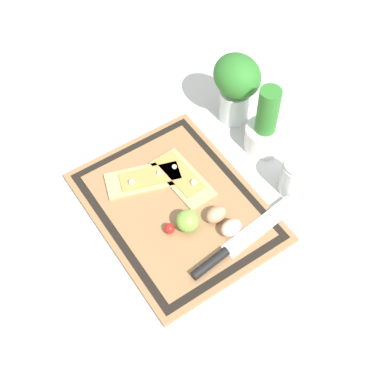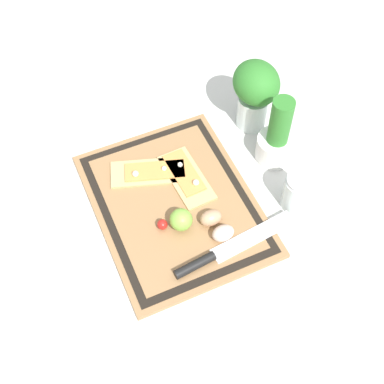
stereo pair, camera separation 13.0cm
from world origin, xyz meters
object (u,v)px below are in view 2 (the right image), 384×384
at_px(pizza_slice_far, 186,176).
at_px(egg_pink, 223,233).
at_px(egg_brown, 211,218).
at_px(herb_pot, 277,139).
at_px(cherry_tomato_red, 162,224).
at_px(lime, 181,220).
at_px(herb_glass, 255,91).
at_px(knife, 216,255).
at_px(sauce_jar, 298,193).
at_px(pizza_slice_near, 150,172).

height_order(pizza_slice_far, egg_pink, egg_pink).
bearing_deg(egg_brown, herb_pot, 117.33).
height_order(cherry_tomato_red, herb_pot, herb_pot).
relative_size(egg_brown, herb_pot, 0.27).
relative_size(pizza_slice_far, cherry_tomato_red, 7.30).
xyz_separation_m(egg_pink, lime, (-0.07, -0.08, 0.01)).
bearing_deg(herb_glass, herb_pot, 0.18).
distance_m(pizza_slice_far, herb_glass, 0.28).
relative_size(pizza_slice_far, lime, 3.40).
bearing_deg(egg_brown, knife, -17.75).
bearing_deg(pizza_slice_far, herb_pot, 85.73).
xyz_separation_m(pizza_slice_far, herb_glass, (-0.11, 0.24, 0.10)).
distance_m(knife, herb_pot, 0.35).
bearing_deg(sauce_jar, knife, -76.29).
height_order(lime, cherry_tomato_red, lime).
bearing_deg(pizza_slice_near, sauce_jar, 53.47).
xyz_separation_m(cherry_tomato_red, herb_glass, (-0.22, 0.35, 0.09)).
distance_m(egg_brown, sauce_jar, 0.22).
relative_size(egg_pink, herb_pot, 0.27).
height_order(egg_brown, herb_glass, herb_glass).
height_order(knife, egg_pink, egg_pink).
bearing_deg(lime, herb_glass, 126.97).
xyz_separation_m(egg_pink, herb_pot, (-0.17, 0.23, 0.03)).
bearing_deg(herb_glass, knife, -38.42).
bearing_deg(sauce_jar, lime, -99.21).
xyz_separation_m(egg_brown, egg_pink, (0.05, 0.01, 0.00)).
xyz_separation_m(pizza_slice_near, sauce_jar, (0.22, 0.30, 0.02)).
relative_size(egg_pink, sauce_jar, 0.53).
bearing_deg(egg_brown, cherry_tomato_red, -106.92).
relative_size(herb_pot, sauce_jar, 1.98).
bearing_deg(knife, cherry_tomato_red, -145.88).
relative_size(pizza_slice_near, egg_brown, 3.88).
bearing_deg(pizza_slice_far, sauce_jar, 52.22).
xyz_separation_m(pizza_slice_far, sauce_jar, (0.17, 0.22, 0.02)).
bearing_deg(egg_pink, herb_glass, 142.20).
relative_size(pizza_slice_far, herb_glass, 0.90).
height_order(herb_pot, sauce_jar, herb_pot).
distance_m(pizza_slice_near, cherry_tomato_red, 0.16).
bearing_deg(herb_pot, lime, -71.17).
relative_size(pizza_slice_near, herb_pot, 1.03).
xyz_separation_m(knife, cherry_tomato_red, (-0.12, -0.08, 0.00)).
distance_m(pizza_slice_near, sauce_jar, 0.37).
bearing_deg(cherry_tomato_red, sauce_jar, 79.55).
distance_m(egg_pink, herb_pot, 0.29).
bearing_deg(egg_pink, knife, -42.88).
bearing_deg(knife, herb_pot, 128.22).
relative_size(egg_brown, egg_pink, 1.00).
height_order(knife, egg_brown, egg_brown).
bearing_deg(pizza_slice_near, pizza_slice_far, 57.25).
bearing_deg(lime, pizza_slice_near, -176.67).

